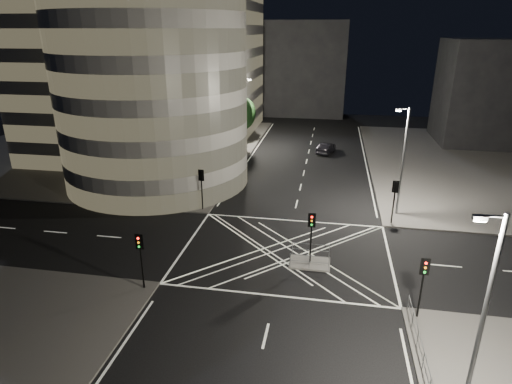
% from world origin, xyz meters
% --- Properties ---
extents(ground, '(120.00, 120.00, 0.00)m').
position_xyz_m(ground, '(0.00, 0.00, 0.00)').
color(ground, black).
rests_on(ground, ground).
extents(sidewalk_far_left, '(42.00, 42.00, 0.15)m').
position_xyz_m(sidewalk_far_left, '(-29.00, 27.00, 0.07)').
color(sidewalk_far_left, '#575552').
rests_on(sidewalk_far_left, ground).
extents(central_island, '(3.00, 2.00, 0.15)m').
position_xyz_m(central_island, '(2.00, -1.50, 0.07)').
color(central_island, slate).
rests_on(central_island, ground).
extents(office_tower_curved, '(30.00, 29.00, 27.20)m').
position_xyz_m(office_tower_curved, '(-20.74, 18.74, 12.65)').
color(office_tower_curved, gray).
rests_on(office_tower_curved, sidewalk_far_left).
extents(office_block_rear, '(24.00, 16.00, 22.00)m').
position_xyz_m(office_block_rear, '(-22.00, 42.00, 11.15)').
color(office_block_rear, gray).
rests_on(office_block_rear, sidewalk_far_left).
extents(building_right_far, '(14.00, 12.00, 15.00)m').
position_xyz_m(building_right_far, '(26.00, 40.00, 7.65)').
color(building_right_far, black).
rests_on(building_right_far, sidewalk_far_right).
extents(building_far_end, '(18.00, 8.00, 18.00)m').
position_xyz_m(building_far_end, '(-4.00, 58.00, 9.00)').
color(building_far_end, black).
rests_on(building_far_end, ground).
extents(tree_a, '(4.46, 4.46, 7.37)m').
position_xyz_m(tree_a, '(-10.50, 9.00, 4.94)').
color(tree_a, black).
rests_on(tree_a, sidewalk_far_left).
extents(tree_b, '(5.02, 5.02, 8.03)m').
position_xyz_m(tree_b, '(-10.50, 15.00, 5.28)').
color(tree_b, black).
rests_on(tree_b, sidewalk_far_left).
extents(tree_c, '(4.27, 4.27, 6.87)m').
position_xyz_m(tree_c, '(-10.50, 21.00, 4.56)').
color(tree_c, black).
rests_on(tree_c, sidewalk_far_left).
extents(tree_d, '(5.57, 5.57, 8.76)m').
position_xyz_m(tree_d, '(-10.50, 27.00, 5.69)').
color(tree_d, black).
rests_on(tree_d, sidewalk_far_left).
extents(tree_e, '(4.38, 4.38, 6.97)m').
position_xyz_m(tree_e, '(-10.50, 33.00, 4.59)').
color(tree_e, black).
rests_on(tree_e, sidewalk_far_left).
extents(traffic_signal_fl, '(0.55, 0.22, 4.00)m').
position_xyz_m(traffic_signal_fl, '(-8.80, 6.80, 2.91)').
color(traffic_signal_fl, black).
rests_on(traffic_signal_fl, sidewalk_far_left).
extents(traffic_signal_nl, '(0.55, 0.22, 4.00)m').
position_xyz_m(traffic_signal_nl, '(-8.80, -6.80, 2.91)').
color(traffic_signal_nl, black).
rests_on(traffic_signal_nl, sidewalk_near_left).
extents(traffic_signal_fr, '(0.55, 0.22, 4.00)m').
position_xyz_m(traffic_signal_fr, '(8.80, 6.80, 2.91)').
color(traffic_signal_fr, black).
rests_on(traffic_signal_fr, sidewalk_far_right).
extents(traffic_signal_nr, '(0.55, 0.22, 4.00)m').
position_xyz_m(traffic_signal_nr, '(8.80, -6.80, 2.91)').
color(traffic_signal_nr, black).
rests_on(traffic_signal_nr, sidewalk_near_right).
extents(traffic_signal_island, '(0.55, 0.22, 4.00)m').
position_xyz_m(traffic_signal_island, '(2.00, -1.50, 2.91)').
color(traffic_signal_island, black).
rests_on(traffic_signal_island, central_island).
extents(street_lamp_left_near, '(1.25, 0.25, 10.00)m').
position_xyz_m(street_lamp_left_near, '(-9.44, 12.00, 5.54)').
color(street_lamp_left_near, slate).
rests_on(street_lamp_left_near, sidewalk_far_left).
extents(street_lamp_left_far, '(1.25, 0.25, 10.00)m').
position_xyz_m(street_lamp_left_far, '(-9.44, 30.00, 5.54)').
color(street_lamp_left_far, slate).
rests_on(street_lamp_left_far, sidewalk_far_left).
extents(street_lamp_right_far, '(1.25, 0.25, 10.00)m').
position_xyz_m(street_lamp_right_far, '(9.44, 9.00, 5.54)').
color(street_lamp_right_far, slate).
rests_on(street_lamp_right_far, sidewalk_far_right).
extents(street_lamp_right_near, '(1.25, 0.25, 10.00)m').
position_xyz_m(street_lamp_right_near, '(9.44, -14.00, 5.54)').
color(street_lamp_right_near, slate).
rests_on(street_lamp_right_near, sidewalk_near_right).
extents(railing_near_right, '(0.06, 11.70, 1.10)m').
position_xyz_m(railing_near_right, '(8.30, -12.15, 0.70)').
color(railing_near_right, slate).
rests_on(railing_near_right, sidewalk_near_right).
extents(railing_island_south, '(2.80, 0.06, 1.10)m').
position_xyz_m(railing_island_south, '(2.00, -2.40, 0.70)').
color(railing_island_south, slate).
rests_on(railing_island_south, central_island).
extents(railing_island_north, '(2.80, 0.06, 1.10)m').
position_xyz_m(railing_island_north, '(2.00, -0.60, 0.70)').
color(railing_island_north, slate).
rests_on(railing_island_north, central_island).
extents(sedan, '(2.74, 4.75, 1.48)m').
position_xyz_m(sedan, '(2.40, 29.58, 0.74)').
color(sedan, black).
rests_on(sedan, ground).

